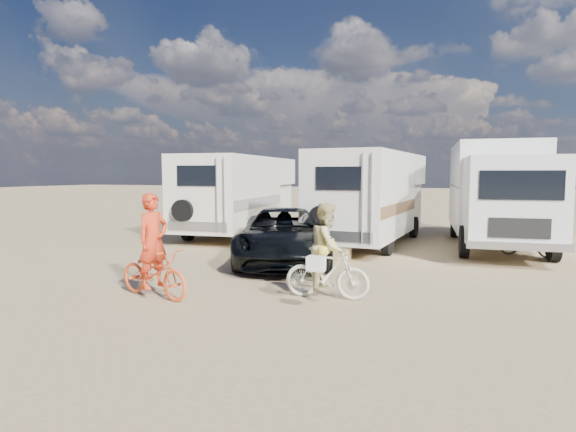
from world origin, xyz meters
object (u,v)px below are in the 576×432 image
at_px(box_truck, 497,195).
at_px(cooler, 276,244).
at_px(rv_left, 240,196).
at_px(bike_parked, 528,242).
at_px(crate, 342,253).
at_px(bike_woman, 327,273).
at_px(rider_man, 153,250).
at_px(dark_suv, 284,235).
at_px(rider_woman, 327,256).
at_px(bike_man, 154,273).
at_px(rv_main, 372,199).

height_order(box_truck, cooler, box_truck).
distance_m(rv_left, bike_parked, 9.80).
relative_size(bike_parked, crate, 3.29).
height_order(bike_woman, cooler, bike_woman).
bearing_deg(rider_man, bike_woman, -56.77).
distance_m(dark_suv, rider_woman, 3.75).
distance_m(rv_left, bike_man, 9.38).
height_order(bike_man, bike_parked, bike_man).
bearing_deg(rv_left, crate, -43.47).
height_order(rider_man, cooler, rider_man).
height_order(rv_main, rider_man, rv_main).
relative_size(bike_man, cooler, 2.95).
relative_size(rider_man, rider_woman, 1.10).
height_order(box_truck, bike_parked, box_truck).
relative_size(box_truck, crate, 15.95).
bearing_deg(rv_main, bike_parked, -8.18).
height_order(dark_suv, bike_man, dark_suv).
xyz_separation_m(rv_left, bike_man, (2.66, -8.94, -0.99)).
height_order(rv_left, rider_woman, rv_left).
distance_m(bike_woman, bike_parked, 7.38).
height_order(rv_main, cooler, rv_main).
bearing_deg(bike_woman, rv_left, 32.03).
height_order(bike_woman, crate, bike_woman).
height_order(dark_suv, rider_man, rider_man).
bearing_deg(dark_suv, bike_woman, -76.21).
height_order(cooler, crate, cooler).
xyz_separation_m(rv_main, bike_man, (-2.46, -8.22, -1.01)).
distance_m(rv_main, crate, 3.46).
height_order(box_truck, bike_woman, box_truck).
relative_size(rv_main, rider_man, 3.98).
height_order(rv_left, bike_man, rv_left).
relative_size(rv_main, dark_suv, 1.40).
bearing_deg(crate, rv_left, 141.50).
bearing_deg(bike_man, rv_main, -1.99).
bearing_deg(bike_parked, bike_man, 156.22).
bearing_deg(dark_suv, bike_parked, 8.16).
distance_m(dark_suv, crate, 1.65).
height_order(dark_suv, bike_woman, dark_suv).
xyz_separation_m(rider_man, crate, (2.29, 5.01, -0.69)).
bearing_deg(rider_woman, rider_man, 105.03).
bearing_deg(bike_man, rider_man, 0.00).
relative_size(dark_suv, bike_woman, 3.19).
xyz_separation_m(rv_left, rider_man, (2.66, -8.94, -0.57)).
distance_m(rv_left, box_truck, 8.86).
bearing_deg(rider_woman, rv_main, 0.85).
bearing_deg(bike_woman, dark_suv, 29.59).
height_order(bike_woman, rider_woman, rider_woman).
xyz_separation_m(rv_main, bike_woman, (0.55, -7.21, -1.00)).
bearing_deg(bike_man, rv_left, 31.21).
xyz_separation_m(rv_left, cooler, (2.86, -3.42, -1.21)).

